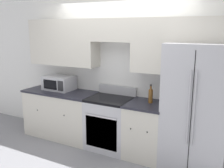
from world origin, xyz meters
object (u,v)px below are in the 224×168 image
object	(u,v)px
refrigerator	(196,107)
bottle	(151,96)
oven_range	(110,123)
microwave	(59,83)

from	to	relation	value
refrigerator	bottle	bearing A→B (deg)	-179.74
refrigerator	bottle	distance (m)	0.70
refrigerator	bottle	xyz separation A→B (m)	(-0.70, -0.00, 0.09)
oven_range	refrigerator	bearing A→B (deg)	2.73
bottle	microwave	bearing A→B (deg)	179.46
refrigerator	microwave	bearing A→B (deg)	179.68
oven_range	microwave	xyz separation A→B (m)	(-1.15, 0.08, 0.57)
refrigerator	microwave	xyz separation A→B (m)	(-2.55, 0.01, 0.10)
oven_range	microwave	distance (m)	1.29
oven_range	refrigerator	distance (m)	1.48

